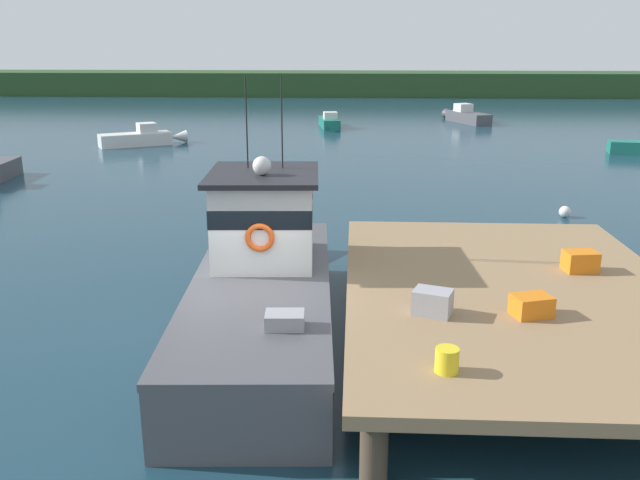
{
  "coord_description": "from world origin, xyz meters",
  "views": [
    {
      "loc": [
        1.89,
        -11.51,
        5.43
      ],
      "look_at": [
        1.2,
        2.15,
        1.4
      ],
      "focal_mm": 37.73,
      "sensor_mm": 36.0,
      "label": 1
    }
  ],
  "objects_px": {
    "crate_single_far": "(433,302)",
    "mooring_buoy_inshore": "(565,212)",
    "moored_boat_near_channel": "(330,122)",
    "moored_boat_outer_mooring": "(141,138)",
    "main_fishing_boat": "(263,280)",
    "crate_stack_mid_dock": "(532,306)",
    "mooring_buoy_outer": "(155,142)",
    "crate_stack_near_edge": "(580,261)",
    "bait_bucket": "(447,360)",
    "moored_boat_off_the_point": "(466,116)"
  },
  "relations": [
    {
      "from": "moored_boat_near_channel",
      "to": "mooring_buoy_outer",
      "type": "bearing_deg",
      "value": -139.19
    },
    {
      "from": "crate_single_far",
      "to": "moored_boat_near_channel",
      "type": "xyz_separation_m",
      "value": [
        -2.92,
        34.35,
        -1.04
      ]
    },
    {
      "from": "crate_stack_mid_dock",
      "to": "moored_boat_near_channel",
      "type": "bearing_deg",
      "value": 97.48
    },
    {
      "from": "moored_boat_off_the_point",
      "to": "crate_single_far",
      "type": "bearing_deg",
      "value": -99.7
    },
    {
      "from": "moored_boat_near_channel",
      "to": "main_fishing_boat",
      "type": "bearing_deg",
      "value": -90.18
    },
    {
      "from": "crate_single_far",
      "to": "moored_boat_outer_mooring",
      "type": "distance_m",
      "value": 29.09
    },
    {
      "from": "crate_stack_mid_dock",
      "to": "moored_boat_outer_mooring",
      "type": "bearing_deg",
      "value": 119.14
    },
    {
      "from": "main_fishing_boat",
      "to": "moored_boat_outer_mooring",
      "type": "relative_size",
      "value": 2.16
    },
    {
      "from": "crate_single_far",
      "to": "moored_boat_near_channel",
      "type": "distance_m",
      "value": 34.49
    },
    {
      "from": "crate_single_far",
      "to": "moored_boat_outer_mooring",
      "type": "bearing_deg",
      "value": 116.38
    },
    {
      "from": "crate_stack_near_edge",
      "to": "main_fishing_boat",
      "type": "bearing_deg",
      "value": -177.48
    },
    {
      "from": "crate_stack_mid_dock",
      "to": "crate_single_far",
      "type": "xyz_separation_m",
      "value": [
        -1.59,
        -0.03,
        0.04
      ]
    },
    {
      "from": "moored_boat_off_the_point",
      "to": "mooring_buoy_outer",
      "type": "xyz_separation_m",
      "value": [
        -18.75,
        -11.74,
        -0.27
      ]
    },
    {
      "from": "moored_boat_outer_mooring",
      "to": "moored_boat_near_channel",
      "type": "relative_size",
      "value": 1.07
    },
    {
      "from": "mooring_buoy_outer",
      "to": "mooring_buoy_inshore",
      "type": "distance_m",
      "value": 23.32
    },
    {
      "from": "main_fishing_boat",
      "to": "crate_stack_near_edge",
      "type": "relative_size",
      "value": 16.48
    },
    {
      "from": "crate_single_far",
      "to": "moored_boat_outer_mooring",
      "type": "xyz_separation_m",
      "value": [
        -12.92,
        26.05,
        -0.99
      ]
    },
    {
      "from": "moored_boat_near_channel",
      "to": "mooring_buoy_outer",
      "type": "distance_m",
      "value": 12.32
    },
    {
      "from": "moored_boat_outer_mooring",
      "to": "mooring_buoy_inshore",
      "type": "distance_m",
      "value": 23.67
    },
    {
      "from": "main_fishing_boat",
      "to": "crate_stack_near_edge",
      "type": "distance_m",
      "value": 6.12
    },
    {
      "from": "crate_single_far",
      "to": "mooring_buoy_outer",
      "type": "bearing_deg",
      "value": 114.97
    },
    {
      "from": "moored_boat_outer_mooring",
      "to": "mooring_buoy_outer",
      "type": "relative_size",
      "value": 13.63
    },
    {
      "from": "main_fishing_boat",
      "to": "bait_bucket",
      "type": "height_order",
      "value": "main_fishing_boat"
    },
    {
      "from": "moored_boat_off_the_point",
      "to": "moored_boat_near_channel",
      "type": "height_order",
      "value": "moored_boat_off_the_point"
    },
    {
      "from": "main_fishing_boat",
      "to": "mooring_buoy_outer",
      "type": "relative_size",
      "value": 29.51
    },
    {
      "from": "moored_boat_outer_mooring",
      "to": "mooring_buoy_outer",
      "type": "bearing_deg",
      "value": 20.58
    },
    {
      "from": "moored_boat_off_the_point",
      "to": "mooring_buoy_outer",
      "type": "bearing_deg",
      "value": -147.94
    },
    {
      "from": "main_fishing_boat",
      "to": "moored_boat_outer_mooring",
      "type": "distance_m",
      "value": 25.97
    },
    {
      "from": "moored_boat_off_the_point",
      "to": "moored_boat_near_channel",
      "type": "xyz_separation_m",
      "value": [
        -9.43,
        -3.69,
        -0.07
      ]
    },
    {
      "from": "crate_single_far",
      "to": "main_fishing_boat",
      "type": "bearing_deg",
      "value": 146.05
    },
    {
      "from": "crate_stack_near_edge",
      "to": "moored_boat_outer_mooring",
      "type": "xyz_separation_m",
      "value": [
        -15.99,
        23.74,
        -0.98
      ]
    },
    {
      "from": "moored_boat_outer_mooring",
      "to": "mooring_buoy_outer",
      "type": "height_order",
      "value": "moored_boat_outer_mooring"
    },
    {
      "from": "main_fishing_boat",
      "to": "mooring_buoy_outer",
      "type": "bearing_deg",
      "value": 110.81
    },
    {
      "from": "crate_stack_mid_dock",
      "to": "moored_boat_outer_mooring",
      "type": "relative_size",
      "value": 0.13
    },
    {
      "from": "moored_boat_near_channel",
      "to": "moored_boat_off_the_point",
      "type": "bearing_deg",
      "value": 21.39
    },
    {
      "from": "main_fishing_boat",
      "to": "moored_boat_outer_mooring",
      "type": "height_order",
      "value": "main_fishing_boat"
    },
    {
      "from": "main_fishing_boat",
      "to": "bait_bucket",
      "type": "xyz_separation_m",
      "value": [
        3.0,
        -4.02,
        0.36
      ]
    },
    {
      "from": "crate_single_far",
      "to": "moored_boat_off_the_point",
      "type": "bearing_deg",
      "value": 80.3
    },
    {
      "from": "bait_bucket",
      "to": "moored_boat_near_channel",
      "type": "distance_m",
      "value": 36.47
    },
    {
      "from": "crate_stack_near_edge",
      "to": "bait_bucket",
      "type": "bearing_deg",
      "value": -125.82
    },
    {
      "from": "crate_single_far",
      "to": "mooring_buoy_inshore",
      "type": "bearing_deg",
      "value": 63.76
    },
    {
      "from": "crate_stack_near_edge",
      "to": "bait_bucket",
      "type": "height_order",
      "value": "crate_stack_near_edge"
    },
    {
      "from": "mooring_buoy_outer",
      "to": "crate_stack_mid_dock",
      "type": "bearing_deg",
      "value": -62.23
    },
    {
      "from": "crate_stack_near_edge",
      "to": "crate_single_far",
      "type": "height_order",
      "value": "crate_single_far"
    },
    {
      "from": "crate_stack_near_edge",
      "to": "mooring_buoy_inshore",
      "type": "xyz_separation_m",
      "value": [
        2.45,
        8.89,
        -1.21
      ]
    },
    {
      "from": "bait_bucket",
      "to": "moored_boat_outer_mooring",
      "type": "relative_size",
      "value": 0.07
    },
    {
      "from": "crate_stack_mid_dock",
      "to": "mooring_buoy_outer",
      "type": "bearing_deg",
      "value": 117.77
    },
    {
      "from": "crate_stack_mid_dock",
      "to": "mooring_buoy_inshore",
      "type": "xyz_separation_m",
      "value": [
        3.93,
        11.17,
        -1.18
      ]
    },
    {
      "from": "crate_single_far",
      "to": "bait_bucket",
      "type": "xyz_separation_m",
      "value": [
        -0.02,
        -1.99,
        -0.04
      ]
    },
    {
      "from": "moored_boat_off_the_point",
      "to": "bait_bucket",
      "type": "bearing_deg",
      "value": -99.26
    }
  ]
}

